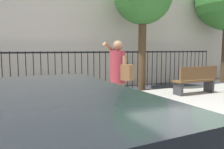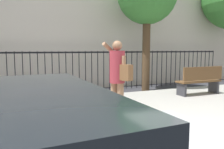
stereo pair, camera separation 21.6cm
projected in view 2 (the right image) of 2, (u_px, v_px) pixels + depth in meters
name	position (u px, v px, depth m)	size (l,w,h in m)	color
ground_plane	(218.00, 148.00, 3.89)	(60.00, 60.00, 0.00)	#333338
sidewalk	(149.00, 111.00, 5.90)	(28.00, 4.40, 0.15)	#9E9B93
iron_fence	(101.00, 65.00, 9.19)	(12.03, 0.04, 1.60)	black
pedestrian_on_phone	(118.00, 73.00, 5.04)	(0.54, 0.72, 1.71)	#936B4C
street_bench	(200.00, 80.00, 7.61)	(1.60, 0.45, 0.95)	brown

